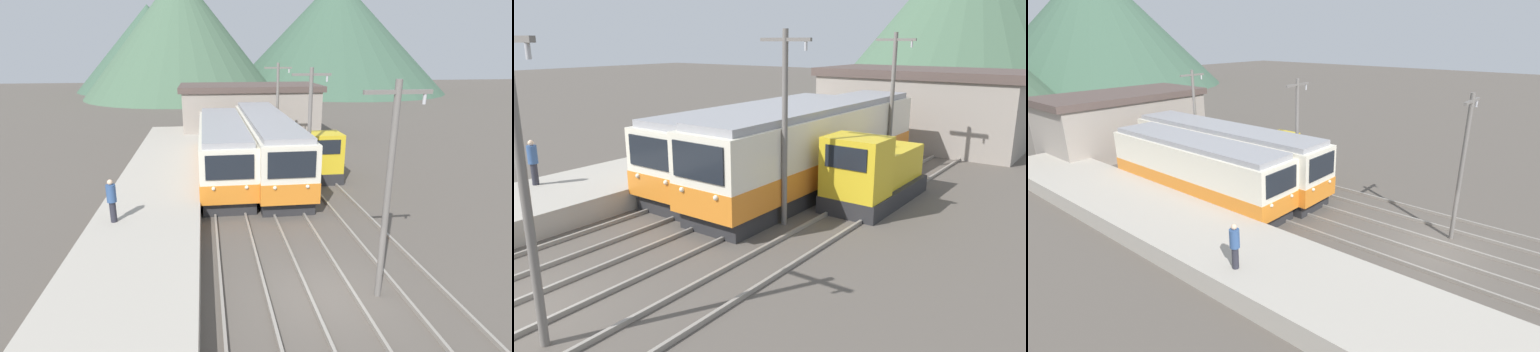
# 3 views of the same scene
# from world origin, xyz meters

# --- Properties ---
(ground_plane) EXTENTS (200.00, 200.00, 0.00)m
(ground_plane) POSITION_xyz_m (0.00, 0.00, 0.00)
(ground_plane) COLOR #564F47
(platform_left) EXTENTS (4.50, 54.00, 0.89)m
(platform_left) POSITION_xyz_m (-6.25, 0.00, 0.45)
(platform_left) COLOR #ADA599
(platform_left) RESTS_ON ground
(track_left) EXTENTS (1.54, 60.00, 0.14)m
(track_left) POSITION_xyz_m (-2.60, 0.00, 0.07)
(track_left) COLOR gray
(track_left) RESTS_ON ground
(track_center) EXTENTS (1.54, 60.00, 0.14)m
(track_center) POSITION_xyz_m (0.20, 0.00, 0.07)
(track_center) COLOR gray
(track_center) RESTS_ON ground
(track_right) EXTENTS (1.54, 60.00, 0.14)m
(track_right) POSITION_xyz_m (3.20, 0.00, 0.07)
(track_right) COLOR gray
(track_right) RESTS_ON ground
(commuter_train_left) EXTENTS (2.84, 12.80, 3.59)m
(commuter_train_left) POSITION_xyz_m (-2.60, 13.02, 1.67)
(commuter_train_left) COLOR #28282B
(commuter_train_left) RESTS_ON ground
(commuter_train_center) EXTENTS (2.84, 14.97, 3.78)m
(commuter_train_center) POSITION_xyz_m (0.20, 13.68, 1.75)
(commuter_train_center) COLOR #28282B
(commuter_train_center) RESTS_ON ground
(shunting_locomotive) EXTENTS (2.40, 5.55, 3.00)m
(shunting_locomotive) POSITION_xyz_m (3.20, 13.22, 1.21)
(shunting_locomotive) COLOR #28282B
(shunting_locomotive) RESTS_ON ground
(catenary_mast_near) EXTENTS (2.00, 0.20, 6.84)m
(catenary_mast_near) POSITION_xyz_m (1.71, -0.18, 3.74)
(catenary_mast_near) COLOR slate
(catenary_mast_near) RESTS_ON ground
(catenary_mast_mid) EXTENTS (2.00, 0.20, 6.84)m
(catenary_mast_mid) POSITION_xyz_m (1.71, 9.04, 3.74)
(catenary_mast_mid) COLOR slate
(catenary_mast_mid) RESTS_ON ground
(catenary_mast_far) EXTENTS (2.00, 0.20, 6.84)m
(catenary_mast_far) POSITION_xyz_m (1.71, 18.27, 3.74)
(catenary_mast_far) COLOR slate
(catenary_mast_far) RESTS_ON ground
(person_on_platform) EXTENTS (0.38, 0.38, 1.82)m
(person_on_platform) POSITION_xyz_m (-7.49, 4.89, 1.88)
(person_on_platform) COLOR #282833
(person_on_platform) RESTS_ON platform_left
(station_building) EXTENTS (12.60, 6.30, 4.76)m
(station_building) POSITION_xyz_m (0.52, 26.00, 2.40)
(station_building) COLOR gray
(station_building) RESTS_ON ground
(mountain_backdrop) EXTENTS (73.71, 47.62, 21.88)m
(mountain_backdrop) POSITION_xyz_m (7.25, 69.88, 10.31)
(mountain_backdrop) COLOR #3D5B47
(mountain_backdrop) RESTS_ON ground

